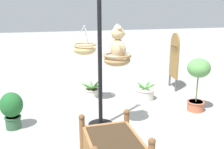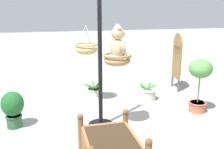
{
  "view_description": "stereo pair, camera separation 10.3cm",
  "coord_description": "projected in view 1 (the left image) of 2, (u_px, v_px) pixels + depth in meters",
  "views": [
    {
      "loc": [
        3.8,
        -1.07,
        2.0
      ],
      "look_at": [
        0.01,
        0.05,
        0.96
      ],
      "focal_mm": 39.87,
      "sensor_mm": 36.0,
      "label": 1
    },
    {
      "loc": [
        3.83,
        -0.97,
        2.0
      ],
      "look_at": [
        0.01,
        0.05,
        0.96
      ],
      "focal_mm": 39.87,
      "sensor_mm": 36.0,
      "label": 2
    }
  ],
  "objects": [
    {
      "name": "display_pole_central",
      "position": [
        100.0,
        84.0,
        4.21
      ],
      "size": [
        0.44,
        0.44,
        2.47
      ],
      "color": "black",
      "rests_on": "ground"
    },
    {
      "name": "display_sign_board",
      "position": [
        174.0,
        56.0,
        6.28
      ],
      "size": [
        0.55,
        0.14,
        1.44
      ],
      "color": "olive",
      "rests_on": "ground"
    },
    {
      "name": "hanging_basket_left_high",
      "position": [
        85.0,
        49.0,
        5.17
      ],
      "size": [
        0.48,
        0.48,
        0.6
      ],
      "color": "tan"
    },
    {
      "name": "hanging_basket_with_teddy",
      "position": [
        117.0,
        59.0,
        4.02
      ],
      "size": [
        0.46,
        0.46,
        0.67
      ],
      "color": "#A37F51"
    },
    {
      "name": "teddy_bear",
      "position": [
        119.0,
        45.0,
        3.97
      ],
      "size": [
        0.37,
        0.33,
        0.54
      ],
      "color": "tan"
    },
    {
      "name": "potted_plant_fern_front",
      "position": [
        145.0,
        93.0,
        5.7
      ],
      "size": [
        0.45,
        0.44,
        0.39
      ],
      "color": "beige",
      "rests_on": "ground"
    },
    {
      "name": "ground_plane",
      "position": [
        109.0,
        128.0,
        4.33
      ],
      "size": [
        40.0,
        40.0,
        0.0
      ],
      "primitive_type": "plane",
      "color": "#9E9E99"
    },
    {
      "name": "potted_plant_bushy_green",
      "position": [
        92.0,
        91.0,
        5.92
      ],
      "size": [
        0.46,
        0.45,
        0.33
      ],
      "color": "beige",
      "rests_on": "ground"
    },
    {
      "name": "potted_plant_flowering_red",
      "position": [
        12.0,
        108.0,
        4.24
      ],
      "size": [
        0.38,
        0.38,
        0.65
      ],
      "color": "#2D5638",
      "rests_on": "ground"
    },
    {
      "name": "potted_plant_small_succulent",
      "position": [
        198.0,
        78.0,
        4.91
      ],
      "size": [
        0.44,
        0.44,
        1.08
      ],
      "color": "#BC6042",
      "rests_on": "ground"
    }
  ]
}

